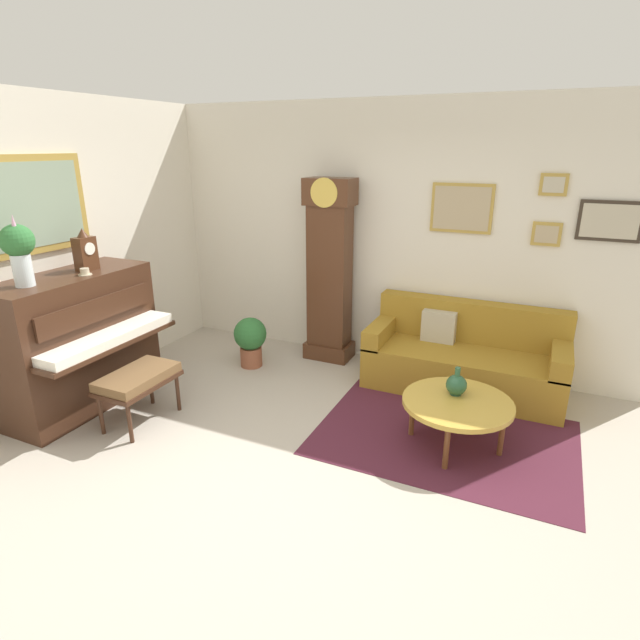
# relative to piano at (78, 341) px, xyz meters

# --- Properties ---
(ground_plane) EXTENTS (6.40, 6.00, 0.10)m
(ground_plane) POSITION_rel_piano_xyz_m (2.23, -0.14, -0.69)
(ground_plane) COLOR #B2A899
(wall_left) EXTENTS (0.13, 4.90, 2.80)m
(wall_left) POSITION_rel_piano_xyz_m (-0.37, -0.13, 0.78)
(wall_left) COLOR silver
(wall_left) RESTS_ON ground_plane
(wall_back) EXTENTS (5.30, 0.13, 2.80)m
(wall_back) POSITION_rel_piano_xyz_m (2.25, 2.26, 0.77)
(wall_back) COLOR silver
(wall_back) RESTS_ON ground_plane
(area_rug) EXTENTS (2.10, 1.50, 0.01)m
(area_rug) POSITION_rel_piano_xyz_m (3.23, 0.81, -0.63)
(area_rug) COLOR #4C1E2D
(area_rug) RESTS_ON ground_plane
(piano) EXTENTS (0.87, 1.44, 1.26)m
(piano) POSITION_rel_piano_xyz_m (0.00, 0.00, 0.00)
(piano) COLOR #3D2316
(piano) RESTS_ON ground_plane
(piano_bench) EXTENTS (0.42, 0.70, 0.48)m
(piano_bench) POSITION_rel_piano_xyz_m (0.72, -0.04, -0.23)
(piano_bench) COLOR #3D2316
(piano_bench) RESTS_ON ground_plane
(grandfather_clock) EXTENTS (0.52, 0.34, 2.03)m
(grandfather_clock) POSITION_rel_piano_xyz_m (1.65, 1.99, 0.33)
(grandfather_clock) COLOR #4C2B19
(grandfather_clock) RESTS_ON ground_plane
(couch) EXTENTS (1.90, 0.80, 0.84)m
(couch) POSITION_rel_piano_xyz_m (3.20, 1.85, -0.32)
(couch) COLOR olive
(couch) RESTS_ON ground_plane
(coffee_table) EXTENTS (0.88, 0.88, 0.41)m
(coffee_table) POSITION_rel_piano_xyz_m (3.32, 0.74, -0.26)
(coffee_table) COLOR gold
(coffee_table) RESTS_ON ground_plane
(mantel_clock) EXTENTS (0.13, 0.18, 0.38)m
(mantel_clock) POSITION_rel_piano_xyz_m (0.00, 0.23, 0.80)
(mantel_clock) COLOR #4C2B19
(mantel_clock) RESTS_ON piano
(flower_vase) EXTENTS (0.26, 0.26, 0.58)m
(flower_vase) POSITION_rel_piano_xyz_m (0.00, -0.40, 0.94)
(flower_vase) COLOR silver
(flower_vase) RESTS_ON piano
(teacup) EXTENTS (0.12, 0.12, 0.06)m
(teacup) POSITION_rel_piano_xyz_m (0.14, 0.07, 0.65)
(teacup) COLOR beige
(teacup) RESTS_ON piano
(green_jug) EXTENTS (0.17, 0.17, 0.24)m
(green_jug) POSITION_rel_piano_xyz_m (3.29, 0.84, -0.14)
(green_jug) COLOR #234C33
(green_jug) RESTS_ON coffee_table
(potted_plant) EXTENTS (0.36, 0.36, 0.56)m
(potted_plant) POSITION_rel_piano_xyz_m (0.96, 1.40, -0.31)
(potted_plant) COLOR #935138
(potted_plant) RESTS_ON ground_plane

